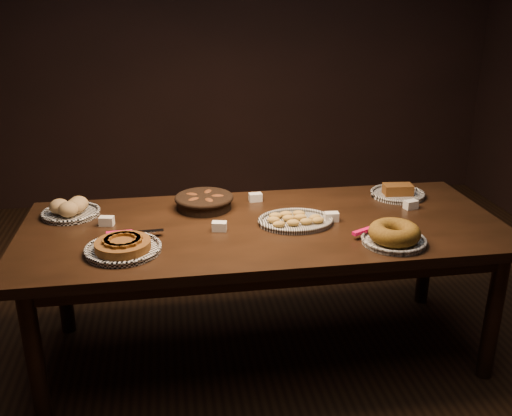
{
  "coord_description": "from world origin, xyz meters",
  "views": [
    {
      "loc": [
        -0.45,
        -2.59,
        1.84
      ],
      "look_at": [
        -0.03,
        0.05,
        0.82
      ],
      "focal_mm": 40.0,
      "sensor_mm": 36.0,
      "label": 1
    }
  ],
  "objects": [
    {
      "name": "bundt_cake_plate",
      "position": [
        0.55,
        -0.32,
        0.79
      ],
      "size": [
        0.34,
        0.35,
        0.09
      ],
      "rotation": [
        0.0,
        0.0,
        -0.42
      ],
      "color": "black",
      "rests_on": "buffet_table"
    },
    {
      "name": "loaf_plate",
      "position": [
        0.82,
        0.29,
        0.77
      ],
      "size": [
        0.3,
        0.3,
        0.07
      ],
      "rotation": [
        0.0,
        0.0,
        -0.1
      ],
      "color": "black",
      "rests_on": "buffet_table"
    },
    {
      "name": "buffet_table",
      "position": [
        0.0,
        0.0,
        0.68
      ],
      "size": [
        2.4,
        1.0,
        0.75
      ],
      "color": "black",
      "rests_on": "ground"
    },
    {
      "name": "ground",
      "position": [
        0.0,
        0.0,
        0.0
      ],
      "size": [
        5.0,
        5.0,
        0.0
      ],
      "primitive_type": "plane",
      "color": "black",
      "rests_on": "ground"
    },
    {
      "name": "croissant_basket",
      "position": [
        -0.28,
        0.27,
        0.79
      ],
      "size": [
        0.35,
        0.35,
        0.08
      ],
      "rotation": [
        0.0,
        0.0,
        -0.22
      ],
      "color": "black",
      "rests_on": "buffet_table"
    },
    {
      "name": "apple_tart_plate",
      "position": [
        -0.68,
        -0.22,
        0.77
      ],
      "size": [
        0.35,
        0.35,
        0.06
      ],
      "rotation": [
        0.0,
        0.0,
        -0.35
      ],
      "color": "white",
      "rests_on": "buffet_table"
    },
    {
      "name": "madeleine_platter",
      "position": [
        0.16,
        -0.01,
        0.77
      ],
      "size": [
        0.37,
        0.31,
        0.04
      ],
      "rotation": [
        0.0,
        0.0,
        0.15
      ],
      "color": "black",
      "rests_on": "buffet_table"
    },
    {
      "name": "tent_cards",
      "position": [
        0.03,
        0.1,
        0.77
      ],
      "size": [
        1.67,
        0.44,
        0.04
      ],
      "color": "white",
      "rests_on": "buffet_table"
    },
    {
      "name": "bread_roll_plate",
      "position": [
        -0.97,
        0.27,
        0.79
      ],
      "size": [
        0.3,
        0.3,
        0.09
      ],
      "rotation": [
        0.0,
        0.0,
        0.26
      ],
      "color": "white",
      "rests_on": "buffet_table"
    }
  ]
}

